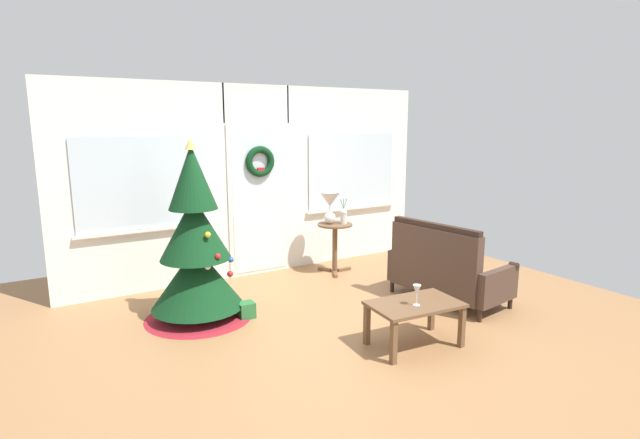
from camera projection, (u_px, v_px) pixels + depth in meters
The scene contains 10 objects.
ground_plane at pixel (343, 322), 5.23m from camera, with size 6.76×6.76×0.00m, color #996B42.
back_wall_with_door at pixel (258, 181), 6.72m from camera, with size 5.20×0.19×2.55m.
christmas_tree at pixel (196, 254), 5.21m from camera, with size 1.14×1.14×1.91m.
settee_sofa at pixel (444, 271), 5.74m from camera, with size 0.87×1.43×0.96m.
side_table at pixel (335, 238), 6.85m from camera, with size 0.50×0.48×0.69m.
table_lamp at pixel (330, 203), 6.76m from camera, with size 0.28×0.28×0.44m.
flower_vase at pixel (344, 215), 6.79m from camera, with size 0.11×0.10×0.35m.
coffee_table at pixel (415, 309), 4.61m from camera, with size 0.89×0.60×0.42m.
wine_glass at pixel (417, 290), 4.50m from camera, with size 0.08×0.08×0.20m.
gift_box at pixel (246, 310), 5.32m from camera, with size 0.17×0.15×0.17m, color #266633.
Camera 1 is at (-2.78, -4.07, 2.06)m, focal length 27.91 mm.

